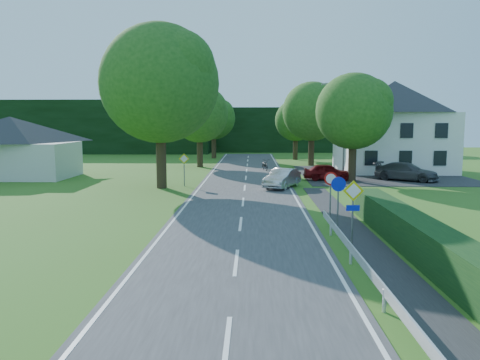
{
  "coord_description": "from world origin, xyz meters",
  "views": [
    {
      "loc": [
        0.53,
        -9.31,
        4.74
      ],
      "look_at": [
        -0.16,
        17.03,
        1.47
      ],
      "focal_mm": 35.0,
      "sensor_mm": 36.0,
      "label": 1
    }
  ],
  "objects_px": {
    "parked_car_grey": "(406,172)",
    "parasol": "(384,164)",
    "moving_car": "(282,178)",
    "parked_car_silver_a": "(373,166)",
    "parked_car_red": "(328,172)",
    "streetlight": "(343,125)",
    "motorcycle": "(265,165)"
  },
  "relations": [
    {
      "from": "parked_car_grey",
      "to": "parasol",
      "type": "distance_m",
      "value": 5.86
    },
    {
      "from": "parked_car_grey",
      "to": "parked_car_red",
      "type": "bearing_deg",
      "value": 124.35
    },
    {
      "from": "parked_car_silver_a",
      "to": "motorcycle",
      "type": "bearing_deg",
      "value": 93.62
    },
    {
      "from": "motorcycle",
      "to": "parked_car_silver_a",
      "type": "relative_size",
      "value": 0.49
    },
    {
      "from": "streetlight",
      "to": "parked_car_silver_a",
      "type": "distance_m",
      "value": 6.57
    },
    {
      "from": "streetlight",
      "to": "moving_car",
      "type": "height_order",
      "value": "streetlight"
    },
    {
      "from": "streetlight",
      "to": "parked_car_grey",
      "type": "distance_m",
      "value": 6.33
    },
    {
      "from": "parked_car_silver_a",
      "to": "parasol",
      "type": "xyz_separation_m",
      "value": [
        1.12,
        0.49,
        0.15
      ]
    },
    {
      "from": "parked_car_red",
      "to": "streetlight",
      "type": "bearing_deg",
      "value": -42.95
    },
    {
      "from": "parked_car_red",
      "to": "parked_car_grey",
      "type": "xyz_separation_m",
      "value": [
        6.32,
        -0.04,
        0.06
      ]
    },
    {
      "from": "streetlight",
      "to": "motorcycle",
      "type": "xyz_separation_m",
      "value": [
        -6.26,
        6.4,
        -3.88
      ]
    },
    {
      "from": "motorcycle",
      "to": "parasol",
      "type": "distance_m",
      "value": 11.23
    },
    {
      "from": "parasol",
      "to": "moving_car",
      "type": "bearing_deg",
      "value": -134.46
    },
    {
      "from": "motorcycle",
      "to": "parked_car_silver_a",
      "type": "distance_m",
      "value": 10.23
    },
    {
      "from": "moving_car",
      "to": "parked_car_red",
      "type": "relative_size",
      "value": 1.07
    },
    {
      "from": "moving_car",
      "to": "parked_car_grey",
      "type": "bearing_deg",
      "value": 47.81
    },
    {
      "from": "streetlight",
      "to": "moving_car",
      "type": "distance_m",
      "value": 8.8
    },
    {
      "from": "motorcycle",
      "to": "parasol",
      "type": "xyz_separation_m",
      "value": [
        11.06,
        -1.94,
        0.29
      ]
    },
    {
      "from": "parked_car_red",
      "to": "parked_car_silver_a",
      "type": "distance_m",
      "value": 7.34
    },
    {
      "from": "parked_car_red",
      "to": "parasol",
      "type": "height_order",
      "value": "parasol"
    },
    {
      "from": "parked_car_red",
      "to": "moving_car",
      "type": "bearing_deg",
      "value": 141.15
    },
    {
      "from": "moving_car",
      "to": "motorcycle",
      "type": "distance_m",
      "value": 12.33
    },
    {
      "from": "streetlight",
      "to": "parked_car_silver_a",
      "type": "bearing_deg",
      "value": 47.19
    },
    {
      "from": "moving_car",
      "to": "parked_car_silver_a",
      "type": "relative_size",
      "value": 1.0
    },
    {
      "from": "streetlight",
      "to": "parasol",
      "type": "distance_m",
      "value": 7.47
    },
    {
      "from": "moving_car",
      "to": "parked_car_red",
      "type": "distance_m",
      "value": 6.04
    },
    {
      "from": "parked_car_silver_a",
      "to": "streetlight",
      "type": "bearing_deg",
      "value": 154.56
    },
    {
      "from": "moving_car",
      "to": "parked_car_silver_a",
      "type": "height_order",
      "value": "parked_car_silver_a"
    },
    {
      "from": "moving_car",
      "to": "parasol",
      "type": "distance_m",
      "value": 14.51
    },
    {
      "from": "streetlight",
      "to": "parked_car_silver_a",
      "type": "relative_size",
      "value": 1.91
    },
    {
      "from": "parked_car_silver_a",
      "to": "parked_car_red",
      "type": "bearing_deg",
      "value": 153.88
    },
    {
      "from": "streetlight",
      "to": "moving_car",
      "type": "bearing_deg",
      "value": -132.29
    }
  ]
}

